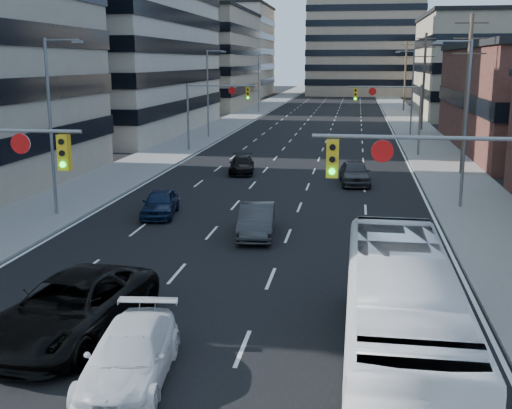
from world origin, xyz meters
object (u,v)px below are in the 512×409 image
object	(u,v)px
transit_bus	(401,321)
sedan_blue	(160,203)
black_pickup	(72,308)
white_van	(130,356)

from	to	relation	value
transit_bus	sedan_blue	xyz separation A→B (m)	(-11.20, 16.04, -0.89)
black_pickup	white_van	world-z (taller)	black_pickup
white_van	transit_bus	distance (m)	6.81
black_pickup	white_van	bearing A→B (deg)	-35.27
black_pickup	sedan_blue	world-z (taller)	black_pickup
transit_bus	sedan_blue	bearing A→B (deg)	125.03
transit_bus	white_van	bearing A→B (deg)	-169.41
black_pickup	white_van	xyz separation A→B (m)	(2.58, -2.32, -0.20)
black_pickup	transit_bus	xyz separation A→B (m)	(9.23, -1.09, 0.67)
black_pickup	white_van	size ratio (longest dim) A/B	1.33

